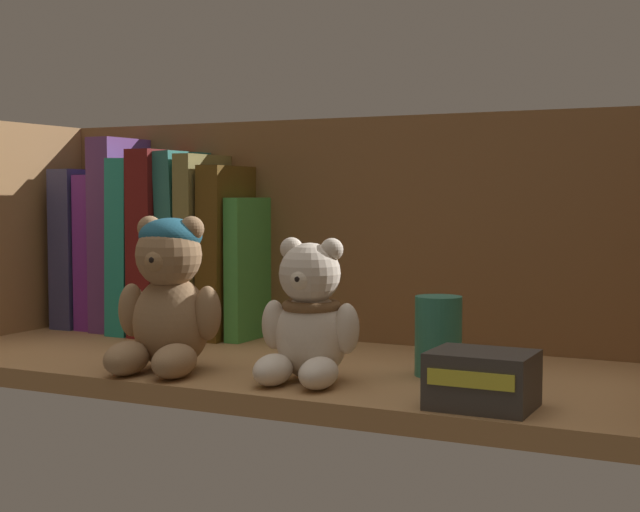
# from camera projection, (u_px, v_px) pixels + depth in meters

# --- Properties ---
(shelf_board) EXTENTS (0.82, 0.31, 0.02)m
(shelf_board) POSITION_uv_depth(u_px,v_px,m) (295.00, 372.00, 0.97)
(shelf_board) COLOR #9E7042
(shelf_board) RESTS_ON ground
(shelf_back_panel) EXTENTS (0.84, 0.01, 0.28)m
(shelf_back_panel) POSITION_uv_depth(u_px,v_px,m) (358.00, 239.00, 1.10)
(shelf_back_panel) COLOR brown
(shelf_back_panel) RESTS_ON ground
(book_0) EXTENTS (0.03, 0.11, 0.21)m
(book_0) POSITION_uv_depth(u_px,v_px,m) (87.00, 248.00, 1.24)
(book_0) COLOR #3E4072
(book_0) RESTS_ON shelf_board
(book_1) EXTENTS (0.03, 0.10, 0.20)m
(book_1) POSITION_uv_depth(u_px,v_px,m) (107.00, 251.00, 1.23)
(book_1) COLOR purple
(book_1) RESTS_ON shelf_board
(book_2) EXTENTS (0.03, 0.12, 0.24)m
(book_2) POSITION_uv_depth(u_px,v_px,m) (128.00, 234.00, 1.21)
(book_2) COLOR #68397E
(book_2) RESTS_ON shelf_board
(book_3) EXTENTS (0.03, 0.14, 0.22)m
(book_3) POSITION_uv_depth(u_px,v_px,m) (150.00, 245.00, 1.19)
(book_3) COLOR teal
(book_3) RESTS_ON shelf_board
(book_4) EXTENTS (0.03, 0.15, 0.23)m
(book_4) POSITION_uv_depth(u_px,v_px,m) (173.00, 242.00, 1.18)
(book_4) COLOR maroon
(book_4) RESTS_ON shelf_board
(book_5) EXTENTS (0.03, 0.13, 0.23)m
(book_5) POSITION_uv_depth(u_px,v_px,m) (194.00, 243.00, 1.16)
(book_5) COLOR #2C736B
(book_5) RESTS_ON shelf_board
(book_6) EXTENTS (0.02, 0.13, 0.22)m
(book_6) POSITION_uv_depth(u_px,v_px,m) (212.00, 246.00, 1.15)
(book_6) COLOR olive
(book_6) RESTS_ON shelf_board
(book_7) EXTENTS (0.03, 0.12, 0.21)m
(book_7) POSITION_uv_depth(u_px,v_px,m) (233.00, 252.00, 1.14)
(book_7) COLOR brown
(book_7) RESTS_ON shelf_board
(book_8) EXTENTS (0.02, 0.10, 0.17)m
(book_8) POSITION_uv_depth(u_px,v_px,m) (253.00, 268.00, 1.13)
(book_8) COLOR green
(book_8) RESTS_ON shelf_board
(teddy_bear_larger) EXTENTS (0.11, 0.12, 0.15)m
(teddy_bear_larger) POSITION_uv_depth(u_px,v_px,m) (168.00, 297.00, 0.92)
(teddy_bear_larger) COLOR #93704C
(teddy_bear_larger) RESTS_ON shelf_board
(teddy_bear_smaller) EXTENTS (0.10, 0.10, 0.13)m
(teddy_bear_smaller) POSITION_uv_depth(u_px,v_px,m) (309.00, 320.00, 0.87)
(teddy_bear_smaller) COLOR beige
(teddy_bear_smaller) RESTS_ON shelf_board
(pillar_candle) EXTENTS (0.05, 0.05, 0.08)m
(pillar_candle) POSITION_uv_depth(u_px,v_px,m) (438.00, 336.00, 0.89)
(pillar_candle) COLOR #2D7A66
(pillar_candle) RESTS_ON shelf_board
(small_product_box) EXTENTS (0.08, 0.07, 0.05)m
(small_product_box) POSITION_uv_depth(u_px,v_px,m) (482.00, 380.00, 0.76)
(small_product_box) COLOR #38332D
(small_product_box) RESTS_ON shelf_board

